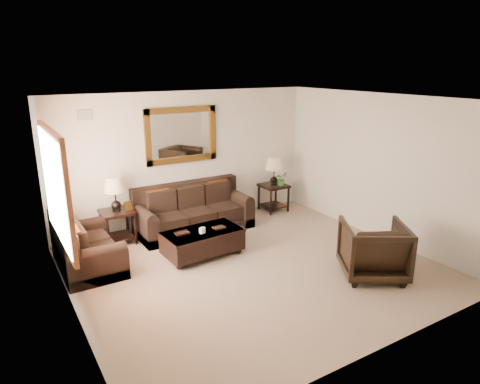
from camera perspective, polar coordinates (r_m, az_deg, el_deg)
room at (r=6.59m, az=1.98°, el=0.46°), size 5.51×5.01×2.71m
window at (r=6.44m, az=-23.28°, el=0.55°), size 0.07×1.96×1.66m
mirror at (r=8.55m, az=-7.81°, el=7.52°), size 1.50×0.06×1.10m
air_vent at (r=7.97m, az=-19.99°, el=9.65°), size 0.25×0.02×0.18m
sofa at (r=8.56m, az=-6.30°, el=-2.91°), size 2.25×0.97×0.92m
loveseat at (r=7.39m, az=-20.03°, el=-7.29°), size 0.90×1.51×0.85m
end_table_left at (r=8.05m, az=-16.23°, el=-1.09°), size 0.58×0.58×1.27m
end_table_right at (r=9.53m, az=4.55°, el=2.11°), size 0.56×0.56×1.23m
coffee_table at (r=7.43m, az=-5.02°, el=-6.40°), size 1.38×0.80×0.57m
armchair at (r=6.96m, az=17.39°, el=-7.02°), size 1.26×1.24×0.96m
potted_plant at (r=9.54m, az=5.48°, el=1.61°), size 0.36×0.37×0.23m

